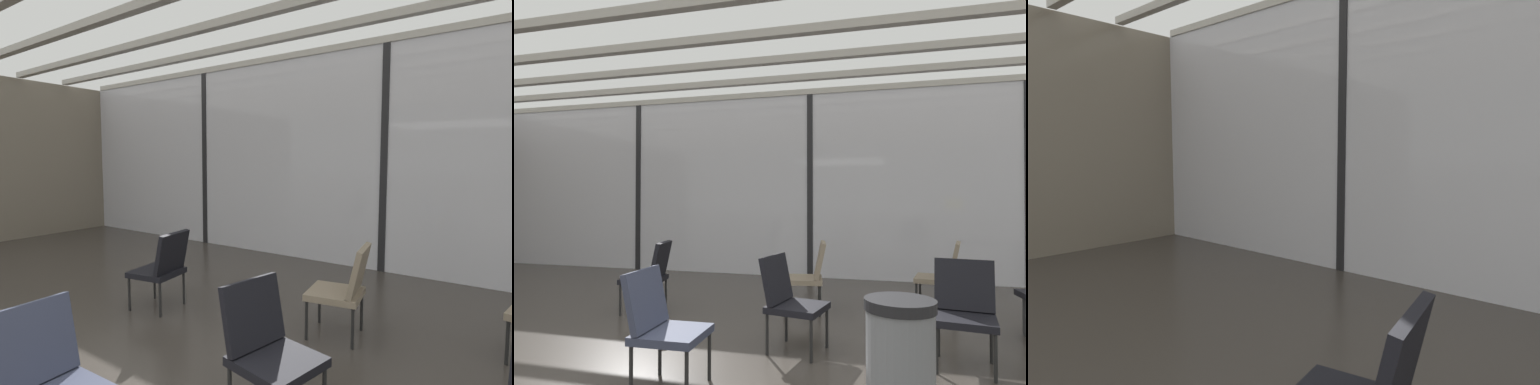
# 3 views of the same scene
# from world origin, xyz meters

# --- Properties ---
(glass_curtain_wall) EXTENTS (14.00, 0.08, 3.30)m
(glass_curtain_wall) POSITION_xyz_m (0.00, 5.20, 1.65)
(glass_curtain_wall) COLOR silver
(glass_curtain_wall) RESTS_ON ground
(window_mullion_0) EXTENTS (0.10, 0.12, 3.30)m
(window_mullion_0) POSITION_xyz_m (-3.50, 5.20, 1.65)
(window_mullion_0) COLOR black
(window_mullion_0) RESTS_ON ground
(window_mullion_1) EXTENTS (0.10, 0.12, 3.30)m
(window_mullion_1) POSITION_xyz_m (0.00, 5.20, 1.65)
(window_mullion_1) COLOR black
(window_mullion_1) RESTS_ON ground
(parked_airplane) EXTENTS (11.66, 4.49, 4.49)m
(parked_airplane) POSITION_xyz_m (-0.44, 11.50, 2.25)
(parked_airplane) COLOR #B2BCD6
(parked_airplane) RESTS_ON ground
(lounge_chair_0) EXTENTS (0.61, 0.57, 0.87)m
(lounge_chair_0) POSITION_xyz_m (0.45, 1.44, 0.49)
(lounge_chair_0) COLOR black
(lounge_chair_0) RESTS_ON ground
(lounge_chair_1) EXTENTS (0.54, 0.50, 0.87)m
(lounge_chair_1) POSITION_xyz_m (-0.29, 0.41, 0.49)
(lounge_chair_1) COLOR #33384C
(lounge_chair_1) RESTS_ON ground
(lounge_chair_2) EXTENTS (0.60, 0.57, 0.87)m
(lounge_chair_2) POSITION_xyz_m (-1.51, 2.31, 0.49)
(lounge_chair_2) COLOR black
(lounge_chair_2) RESTS_ON ground
(lounge_chair_5) EXTENTS (0.60, 0.56, 0.87)m
(lounge_chair_5) POSITION_xyz_m (0.40, 2.80, 0.49)
(lounge_chair_5) COLOR #7F705B
(lounge_chair_5) RESTS_ON ground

